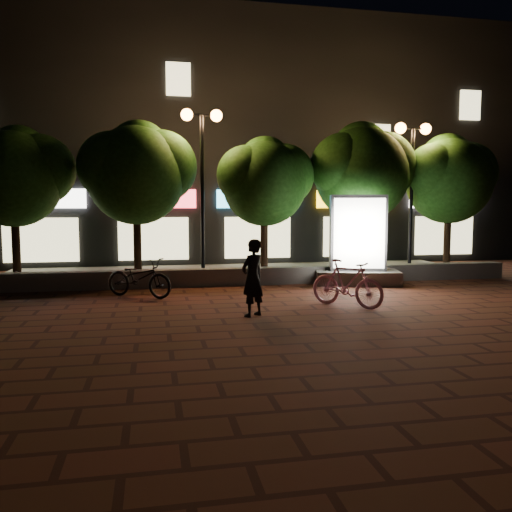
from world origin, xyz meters
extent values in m
plane|color=#53251A|center=(0.00, 0.00, 0.00)|extent=(80.00, 80.00, 0.00)
cube|color=slate|center=(0.00, 4.00, 0.25)|extent=(16.00, 0.45, 0.50)
cube|color=slate|center=(0.00, 6.50, 0.04)|extent=(16.00, 5.00, 0.08)
cube|color=black|center=(0.00, 13.00, 5.00)|extent=(28.00, 8.00, 10.00)
cube|color=white|center=(-7.00, 8.94, 2.60)|extent=(3.20, 0.12, 0.70)
cube|color=beige|center=(-7.00, 8.94, 1.10)|extent=(2.60, 0.10, 1.60)
cube|color=#D5343D|center=(-3.00, 8.94, 2.60)|extent=(3.20, 0.12, 0.70)
cube|color=beige|center=(-3.00, 8.94, 1.10)|extent=(2.60, 0.10, 1.60)
cube|color=#3CA3C5|center=(1.00, 8.94, 2.60)|extent=(3.20, 0.12, 0.70)
cube|color=beige|center=(1.00, 8.94, 1.10)|extent=(2.60, 0.10, 1.60)
cube|color=#FFB80C|center=(5.00, 8.94, 2.60)|extent=(3.20, 0.12, 0.70)
cube|color=beige|center=(5.00, 8.94, 1.10)|extent=(2.60, 0.10, 1.60)
cube|color=white|center=(9.00, 8.94, 2.60)|extent=(3.20, 0.12, 0.70)
cube|color=beige|center=(9.00, 8.94, 1.10)|extent=(2.60, 0.10, 1.60)
cube|color=beige|center=(-2.00, 8.94, 7.00)|extent=(0.90, 0.10, 1.20)
cube|color=beige|center=(6.00, 8.94, 5.00)|extent=(0.90, 0.10, 1.20)
cube|color=beige|center=(10.00, 8.94, 6.50)|extent=(0.90, 0.10, 1.20)
cylinder|color=black|center=(-7.00, 5.40, 1.21)|extent=(0.24, 0.24, 2.25)
sphere|color=#27601C|center=(-7.00, 5.40, 3.10)|extent=(2.80, 2.80, 2.80)
sphere|color=#27601C|center=(-6.30, 5.60, 3.40)|extent=(2.10, 2.10, 2.10)
sphere|color=#27601C|center=(-6.90, 5.75, 3.80)|extent=(1.82, 1.82, 1.82)
cylinder|color=black|center=(-3.50, 5.40, 1.25)|extent=(0.24, 0.24, 2.34)
sphere|color=#27601C|center=(-3.50, 5.40, 3.25)|extent=(3.00, 3.00, 3.00)
sphere|color=#27601C|center=(-2.75, 5.60, 3.54)|extent=(2.25, 2.25, 2.25)
sphere|color=#27601C|center=(-4.17, 5.25, 3.50)|extent=(2.10, 2.10, 2.10)
sphere|color=#27601C|center=(-3.40, 5.75, 4.00)|extent=(1.95, 1.95, 1.95)
cylinder|color=black|center=(0.50, 5.40, 1.18)|extent=(0.24, 0.24, 2.21)
sphere|color=#27601C|center=(0.50, 5.40, 3.03)|extent=(2.70, 2.70, 2.70)
sphere|color=#27601C|center=(1.17, 5.60, 3.33)|extent=(2.03, 2.03, 2.02)
sphere|color=#27601C|center=(-0.11, 5.25, 3.28)|extent=(1.89, 1.89, 1.89)
sphere|color=#27601C|center=(0.60, 5.75, 3.70)|extent=(1.76, 1.76, 1.76)
cylinder|color=black|center=(3.80, 5.40, 1.30)|extent=(0.24, 0.24, 2.43)
sphere|color=#27601C|center=(3.80, 5.40, 3.36)|extent=(3.10, 3.10, 3.10)
sphere|color=#27601C|center=(4.58, 5.60, 3.66)|extent=(2.33, 2.33, 2.33)
sphere|color=#27601C|center=(3.10, 5.25, 3.61)|extent=(2.17, 2.17, 2.17)
sphere|color=#27601C|center=(3.90, 5.75, 4.14)|extent=(2.01, 2.02, 2.02)
cylinder|color=black|center=(7.00, 5.40, 1.23)|extent=(0.24, 0.24, 2.29)
sphere|color=#27601C|center=(7.00, 5.40, 3.17)|extent=(2.90, 2.90, 2.90)
sphere|color=#27601C|center=(7.72, 5.60, 3.47)|extent=(2.18, 2.17, 2.17)
sphere|color=#27601C|center=(6.35, 5.25, 3.42)|extent=(2.03, 2.03, 2.03)
sphere|color=#27601C|center=(7.10, 5.75, 3.90)|extent=(1.89, 1.88, 1.88)
cylinder|color=black|center=(-1.50, 5.20, 2.58)|extent=(0.12, 0.12, 5.00)
cylinder|color=black|center=(-1.50, 5.20, 5.08)|extent=(0.90, 0.08, 0.08)
sphere|color=#FF913F|center=(-1.95, 5.20, 5.08)|extent=(0.36, 0.36, 0.36)
sphere|color=#FF913F|center=(-1.05, 5.20, 5.08)|extent=(0.36, 0.36, 0.36)
cylinder|color=black|center=(5.50, 5.20, 2.48)|extent=(0.12, 0.12, 4.80)
cylinder|color=black|center=(5.50, 5.20, 4.88)|extent=(0.90, 0.08, 0.08)
sphere|color=#FF913F|center=(5.05, 5.20, 4.88)|extent=(0.36, 0.36, 0.36)
sphere|color=#FF913F|center=(5.95, 5.20, 4.88)|extent=(0.36, 0.36, 0.36)
cube|color=slate|center=(2.93, 3.50, 0.20)|extent=(2.66, 1.78, 0.41)
cube|color=#4C4C51|center=(2.93, 3.50, 1.53)|extent=(1.71, 0.94, 2.24)
cube|color=white|center=(2.86, 3.21, 1.53)|extent=(1.44, 0.40, 2.03)
cube|color=white|center=(3.00, 3.79, 1.53)|extent=(1.44, 0.40, 2.03)
imported|color=pink|center=(1.32, 0.16, 0.55)|extent=(1.57, 1.71, 1.09)
imported|color=black|center=(-1.00, -0.43, 0.81)|extent=(0.71, 0.67, 1.62)
imported|color=black|center=(-3.39, 2.42, 0.50)|extent=(1.94, 1.63, 1.00)
camera|label=1|loc=(-3.03, -11.06, 2.28)|focal=36.67mm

